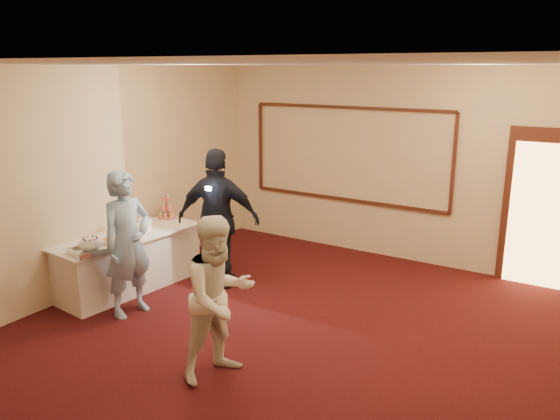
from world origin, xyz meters
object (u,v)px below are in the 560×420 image
object	(u,v)px
tart	(111,242)
woman	(219,298)
buffet_table	(129,261)
guest	(219,219)
pavlova_tray	(91,246)
cupcake_stand	(166,208)
man	(127,244)
plate_stack_a	(118,228)
plate_stack_b	(145,225)

from	to	relation	value
tart	woman	world-z (taller)	woman
buffet_table	guest	distance (m)	1.38
pavlova_tray	tart	world-z (taller)	pavlova_tray
cupcake_stand	buffet_table	bearing A→B (deg)	-81.64
buffet_table	tart	distance (m)	0.57
man	woman	size ratio (longest dim) A/B	1.10
buffet_table	woman	distance (m)	2.69
guest	woman	bearing A→B (deg)	106.37
plate_stack_a	guest	distance (m)	1.37
woman	guest	distance (m)	2.28
plate_stack_a	man	bearing A→B (deg)	-35.14
man	woman	distance (m)	1.89
plate_stack_b	man	xyz separation A→B (m)	(0.55, -0.83, 0.05)
woman	buffet_table	bearing A→B (deg)	83.97
tart	guest	xyz separation A→B (m)	(0.90, 1.09, 0.17)
tart	guest	size ratio (longest dim) A/B	0.14
man	woman	xyz separation A→B (m)	(1.81, -0.52, -0.08)
buffet_table	guest	bearing A→B (deg)	34.87
pavlova_tray	plate_stack_b	bearing A→B (deg)	96.60
woman	guest	size ratio (longest dim) A/B	0.85
plate_stack_b	woman	xyz separation A→B (m)	(2.36, -1.35, -0.04)
cupcake_stand	man	world-z (taller)	man
cupcake_stand	plate_stack_b	distance (m)	0.68
pavlova_tray	guest	bearing A→B (deg)	60.48
cupcake_stand	man	distance (m)	1.66
plate_stack_a	tart	distance (m)	0.43
buffet_table	cupcake_stand	world-z (taller)	cupcake_stand
plate_stack_a	woman	xyz separation A→B (m)	(2.56, -1.05, -0.03)
plate_stack_a	guest	world-z (taller)	guest
pavlova_tray	cupcake_stand	bearing A→B (deg)	101.14
pavlova_tray	cupcake_stand	size ratio (longest dim) A/B	1.37
pavlova_tray	man	world-z (taller)	man
cupcake_stand	plate_stack_a	distance (m)	0.95
cupcake_stand	plate_stack_a	bearing A→B (deg)	-89.41
pavlova_tray	plate_stack_b	xyz separation A→B (m)	(-0.12, 1.03, 0.00)
man	plate_stack_a	bearing A→B (deg)	61.95
plate_stack_b	guest	xyz separation A→B (m)	(0.95, 0.44, 0.11)
guest	man	bearing A→B (deg)	50.38
plate_stack_a	guest	xyz separation A→B (m)	(1.15, 0.74, 0.12)
cupcake_stand	woman	size ratio (longest dim) A/B	0.25
buffet_table	cupcake_stand	bearing A→B (deg)	98.36
woman	guest	world-z (taller)	guest
buffet_table	woman	xyz separation A→B (m)	(2.43, -1.07, 0.43)
buffet_table	plate_stack_a	xyz separation A→B (m)	(-0.13, -0.03, 0.46)
plate_stack_a	man	xyz separation A→B (m)	(0.75, -0.53, 0.06)
pavlova_tray	man	bearing A→B (deg)	25.19
plate_stack_b	tart	world-z (taller)	plate_stack_b
pavlova_tray	man	size ratio (longest dim) A/B	0.31
guest	cupcake_stand	bearing A→B (deg)	-32.25
plate_stack_a	guest	bearing A→B (deg)	32.72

